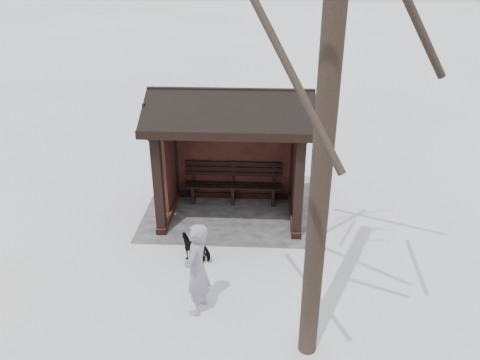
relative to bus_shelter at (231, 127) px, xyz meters
name	(u,v)px	position (x,y,z in m)	size (l,w,h in m)	color
ground	(232,214)	(0.00, 0.16, -2.17)	(120.00, 120.00, 0.00)	white
trampled_patch	(232,210)	(0.00, -0.04, -2.16)	(4.20, 3.20, 0.02)	gray
bus_shelter	(231,127)	(0.00, 0.00, 0.00)	(3.60, 2.40, 3.09)	#3B1A15
pedestrian	(197,269)	(0.34, 3.54, -1.31)	(0.63, 0.41, 1.72)	#958DA6
dog	(196,247)	(0.58, 2.03, -1.89)	(0.30, 0.66, 0.56)	black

